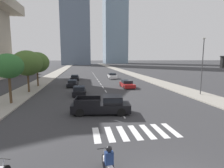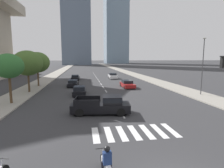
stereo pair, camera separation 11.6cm
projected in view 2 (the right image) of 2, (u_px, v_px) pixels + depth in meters
The scene contains 16 objects.
sidewalk_east at pixel (159, 82), 38.13m from camera, with size 4.00×260.00×0.15m, color gray.
sidewalk_west at pixel (36, 85), 34.34m from camera, with size 4.00×260.00×0.15m, color gray.
crosswalk_near at pixel (134, 132), 12.68m from camera, with size 5.85×2.61×0.01m.
lane_divider_center at pixel (99, 82), 40.06m from camera, with size 0.14×50.00×0.01m.
motorcycle_lead at pixel (107, 165), 7.81m from camera, with size 0.70×2.17×1.49m.
pickup_truck at pixel (104, 105), 16.88m from camera, with size 5.58×2.61×1.67m.
sedan_black_0 at pixel (73, 83), 33.14m from camera, with size 1.93×4.59×1.22m.
sedan_black_1 at pixel (75, 78), 42.18m from camera, with size 1.90×4.28×1.26m.
sedan_white_2 at pixel (113, 76), 45.99m from camera, with size 1.95×4.26×1.35m.
sedan_black_3 at pixel (80, 91), 25.62m from camera, with size 1.87×4.31×1.23m.
sedan_red_4 at pixel (127, 84), 32.05m from camera, with size 1.91×4.57×1.25m.
street_lamp_east at pixel (203, 62), 24.55m from camera, with size 0.50×0.24×7.71m.
street_tree_nearest at pixel (8, 66), 19.79m from camera, with size 3.18×3.18×5.49m.
street_tree_second at pixel (28, 63), 26.59m from camera, with size 4.32×4.32×6.10m.
street_tree_third at pixel (37, 62), 32.24m from camera, with size 4.29×4.29×6.06m.
office_tower_center_skyline at pixel (116, 21), 178.97m from camera, with size 21.30×27.33×83.68m.
Camera 2 is at (-3.42, -5.78, 5.14)m, focal length 29.13 mm.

